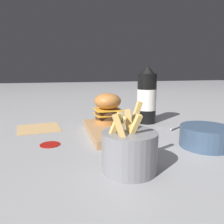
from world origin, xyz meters
TOP-DOWN VIEW (x-y plane):
  - ground_plane at (0.00, 0.00)m, footprint 6.00×6.00m
  - serving_board at (-0.04, 0.06)m, footprint 0.27×0.15m
  - burger at (0.02, 0.06)m, footprint 0.09×0.09m
  - ketchup_bottle at (0.08, -0.11)m, footprint 0.08×0.08m
  - fries_basket at (-0.31, 0.10)m, footprint 0.12×0.12m
  - side_bowl at (-0.22, -0.15)m, footprint 0.14×0.14m
  - spoon at (-0.00, -0.23)m, footprint 0.09×0.13m
  - ketchup_puddle at (-0.10, 0.26)m, footprint 0.06×0.06m
  - parchment_square at (0.09, 0.30)m, footprint 0.16×0.16m

SIDE VIEW (x-z plane):
  - ground_plane at x=0.00m, z-range 0.00..0.00m
  - parchment_square at x=0.09m, z-range 0.00..0.00m
  - ketchup_puddle at x=-0.10m, z-range 0.00..0.00m
  - spoon at x=0.00m, z-range 0.00..0.01m
  - serving_board at x=-0.04m, z-range 0.00..0.02m
  - side_bowl at x=-0.22m, z-range 0.00..0.06m
  - fries_basket at x=-0.31m, z-range -0.03..0.12m
  - burger at x=0.02m, z-range 0.03..0.13m
  - ketchup_bottle at x=0.08m, z-range -0.01..0.22m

